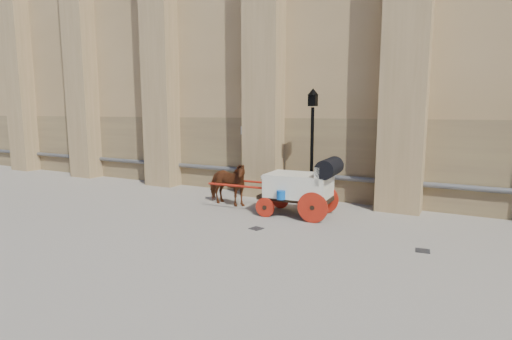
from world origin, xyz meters
The scene contains 6 objects.
ground centered at (0.00, 0.00, 0.00)m, with size 90.00×90.00×0.00m, color gray.
horse centered at (-1.42, 1.61, 0.76)m, with size 0.82×1.81×1.53m, color brown.
carriage centered at (1.45, 1.49, 1.01)m, with size 4.30×1.57×1.86m.
street_lamp centered at (1.19, 2.94, 2.15)m, with size 0.38×0.38×4.02m.
drain_grate_near centered at (0.83, -0.42, 0.01)m, with size 0.32×0.32×0.01m, color black.
drain_grate_far centered at (5.13, -0.16, 0.01)m, with size 0.32×0.32×0.01m, color black.
Camera 1 is at (5.91, -9.94, 3.25)m, focal length 28.00 mm.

